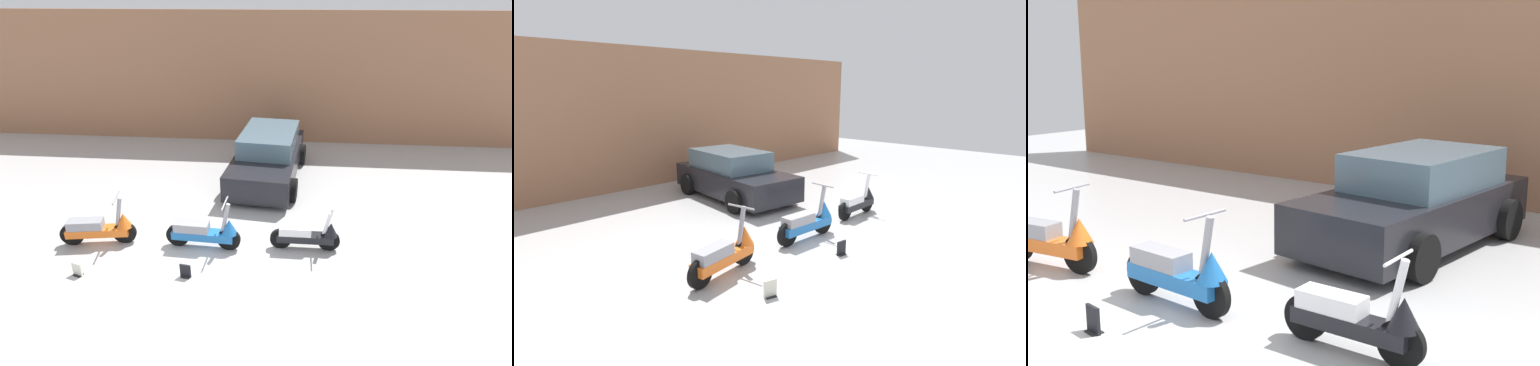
# 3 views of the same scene
# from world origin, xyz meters

# --- Properties ---
(ground_plane) EXTENTS (28.00, 28.00, 0.00)m
(ground_plane) POSITION_xyz_m (0.00, 0.00, 0.00)
(ground_plane) COLOR #B2B2B2
(wall_back) EXTENTS (19.60, 0.12, 4.04)m
(wall_back) POSITION_xyz_m (0.00, 7.30, 2.02)
(wall_back) COLOR #9E6B4C
(wall_back) RESTS_ON ground_plane
(scooter_front_left) EXTENTS (1.47, 0.57, 1.03)m
(scooter_front_left) POSITION_xyz_m (-2.21, 1.02, 0.37)
(scooter_front_left) COLOR black
(scooter_front_left) RESTS_ON ground_plane
(scooter_front_right) EXTENTS (1.49, 0.53, 1.04)m
(scooter_front_right) POSITION_xyz_m (-0.11, 1.05, 0.37)
(scooter_front_right) COLOR black
(scooter_front_right) RESTS_ON ground_plane
(scooter_front_center) EXTENTS (1.35, 0.49, 0.94)m
(scooter_front_center) POSITION_xyz_m (1.87, 1.17, 0.33)
(scooter_front_center) COLOR black
(scooter_front_center) RESTS_ON ground_plane
(car_rear_left) EXTENTS (2.11, 3.87, 1.26)m
(car_rear_left) POSITION_xyz_m (0.89, 4.44, 0.60)
(car_rear_left) COLOR black
(car_rear_left) RESTS_ON ground_plane
(placard_near_left_scooter) EXTENTS (0.20, 0.16, 0.26)m
(placard_near_left_scooter) POSITION_xyz_m (-2.24, 0.01, 0.11)
(placard_near_left_scooter) COLOR black
(placard_near_left_scooter) RESTS_ON ground_plane
(placard_near_right_scooter) EXTENTS (0.20, 0.14, 0.26)m
(placard_near_right_scooter) POSITION_xyz_m (-0.31, 0.14, 0.11)
(placard_near_right_scooter) COLOR black
(placard_near_right_scooter) RESTS_ON ground_plane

